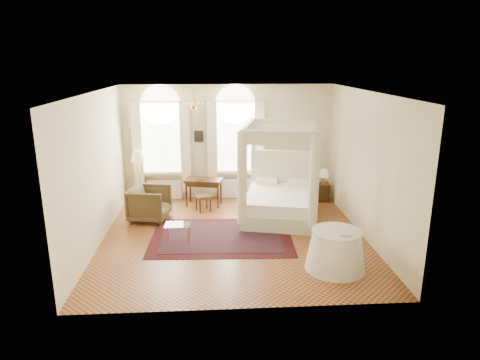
% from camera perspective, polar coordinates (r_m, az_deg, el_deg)
% --- Properties ---
extents(ground, '(6.00, 6.00, 0.00)m').
position_cam_1_polar(ground, '(10.02, -0.80, -7.52)').
color(ground, '#A15E2E').
rests_on(ground, ground).
extents(room_walls, '(6.00, 6.00, 6.00)m').
position_cam_1_polar(room_walls, '(9.42, -0.85, 3.62)').
color(room_walls, beige).
rests_on(room_walls, ground).
extents(window_left, '(1.62, 0.27, 3.29)m').
position_cam_1_polar(window_left, '(12.40, -10.35, 3.99)').
color(window_left, silver).
rests_on(window_left, room_walls).
extents(window_right, '(1.62, 0.27, 3.29)m').
position_cam_1_polar(window_right, '(12.34, -0.59, 4.19)').
color(window_right, silver).
rests_on(window_right, room_walls).
extents(chandelier, '(0.51, 0.45, 0.50)m').
position_cam_1_polar(chandelier, '(10.46, -6.22, 9.88)').
color(chandelier, '#C39041').
rests_on(chandelier, room_walls).
extents(wall_pictures, '(2.54, 0.03, 0.39)m').
position_cam_1_polar(wall_pictures, '(12.35, -1.15, 6.10)').
color(wall_pictures, black).
rests_on(wall_pictures, room_walls).
extents(canopy_bed, '(2.27, 2.58, 2.44)m').
position_cam_1_polar(canopy_bed, '(11.00, 5.32, -2.35)').
color(canopy_bed, beige).
rests_on(canopy_bed, ground).
extents(nightstand, '(0.39, 0.36, 0.53)m').
position_cam_1_polar(nightstand, '(12.59, 10.97, -1.61)').
color(nightstand, '#3B2110').
rests_on(nightstand, ground).
extents(nightstand_lamp, '(0.28, 0.28, 0.41)m').
position_cam_1_polar(nightstand_lamp, '(12.50, 11.11, 0.80)').
color(nightstand_lamp, '#C39041').
rests_on(nightstand_lamp, nightstand).
extents(writing_desk, '(1.10, 0.73, 0.76)m').
position_cam_1_polar(writing_desk, '(11.94, -4.88, -0.41)').
color(writing_desk, '#3B2110').
rests_on(writing_desk, ground).
extents(laptop, '(0.39, 0.33, 0.03)m').
position_cam_1_polar(laptop, '(11.84, -5.20, 0.07)').
color(laptop, black).
rests_on(laptop, writing_desk).
extents(stool, '(0.52, 0.52, 0.46)m').
position_cam_1_polar(stool, '(11.56, -4.91, -2.33)').
color(stool, '#4F4122').
rests_on(stool, ground).
extents(armchair, '(1.10, 1.08, 0.86)m').
position_cam_1_polar(armchair, '(11.13, -11.95, -3.09)').
color(armchair, '#41341C').
rests_on(armchair, ground).
extents(coffee_table, '(0.60, 0.44, 0.40)m').
position_cam_1_polar(coffee_table, '(9.77, -8.30, -6.07)').
color(coffee_table, white).
rests_on(coffee_table, ground).
extents(floor_lamp, '(0.40, 0.40, 1.57)m').
position_cam_1_polar(floor_lamp, '(12.06, -13.44, 2.75)').
color(floor_lamp, '#C39041').
rests_on(floor_lamp, ground).
extents(oriental_rug, '(3.31, 2.44, 0.01)m').
position_cam_1_polar(oriental_rug, '(9.99, -2.47, -7.56)').
color(oriental_rug, '#400F12').
rests_on(oriental_rug, ground).
extents(side_table, '(1.17, 1.17, 0.80)m').
position_cam_1_polar(side_table, '(8.62, 12.63, -9.11)').
color(side_table, silver).
rests_on(side_table, ground).
extents(book, '(0.24, 0.30, 0.03)m').
position_cam_1_polar(book, '(8.31, 13.05, -6.94)').
color(book, black).
rests_on(book, side_table).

